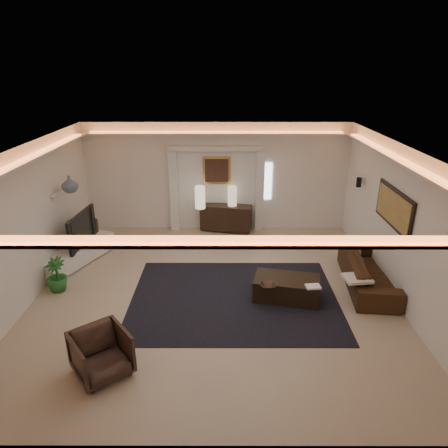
{
  "coord_description": "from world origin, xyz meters",
  "views": [
    {
      "loc": [
        0.21,
        -7.05,
        4.26
      ],
      "look_at": [
        0.2,
        0.6,
        1.25
      ],
      "focal_mm": 32.5,
      "sensor_mm": 36.0,
      "label": 1
    }
  ],
  "objects_px": {
    "sofa": "(368,272)",
    "coffee_table": "(286,289)",
    "console": "(226,217)",
    "armchair": "(101,354)"
  },
  "relations": [
    {
      "from": "sofa",
      "to": "coffee_table",
      "type": "distance_m",
      "value": 1.81
    },
    {
      "from": "console",
      "to": "sofa",
      "type": "bearing_deg",
      "value": -33.64
    },
    {
      "from": "sofa",
      "to": "coffee_table",
      "type": "xyz_separation_m",
      "value": [
        -1.73,
        -0.49,
        -0.11
      ]
    },
    {
      "from": "coffee_table",
      "to": "sofa",
      "type": "bearing_deg",
      "value": 27.5
    },
    {
      "from": "sofa",
      "to": "armchair",
      "type": "xyz_separation_m",
      "value": [
        -4.73,
        -2.57,
        0.03
      ]
    },
    {
      "from": "console",
      "to": "sofa",
      "type": "height_order",
      "value": "console"
    },
    {
      "from": "sofa",
      "to": "console",
      "type": "bearing_deg",
      "value": 50.13
    },
    {
      "from": "sofa",
      "to": "armchair",
      "type": "height_order",
      "value": "armchair"
    },
    {
      "from": "coffee_table",
      "to": "armchair",
      "type": "bearing_deg",
      "value": -133.47
    },
    {
      "from": "console",
      "to": "sofa",
      "type": "xyz_separation_m",
      "value": [
        2.9,
        -2.94,
        -0.08
      ]
    }
  ]
}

